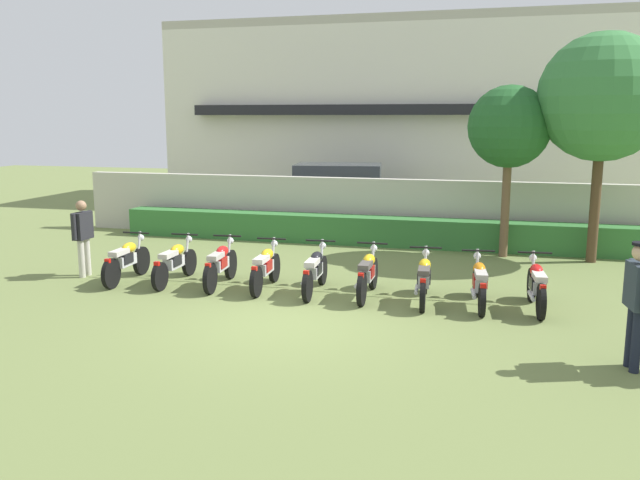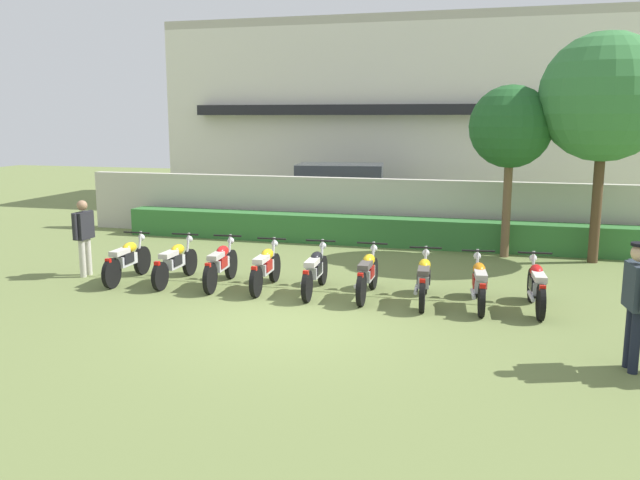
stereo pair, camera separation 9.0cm
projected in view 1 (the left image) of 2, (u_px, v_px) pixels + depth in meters
ground at (286, 321)px, 11.08m from camera, size 60.00×60.00×0.00m
building at (414, 115)px, 25.89m from camera, size 18.25×6.50×6.87m
compound_wall at (373, 209)px, 18.31m from camera, size 17.34×0.30×1.71m
hedge_row at (368, 231)px, 17.74m from camera, size 13.87×0.70×0.75m
parked_car at (343, 194)px, 21.28m from camera, size 4.72×2.61×1.89m
tree_near_inspector at (509, 128)px, 15.71m from camera, size 1.95×1.95×4.11m
tree_far_side at (603, 98)px, 14.97m from camera, size 2.90×2.90×5.25m
motorcycle_in_row_0 at (126, 260)px, 13.72m from camera, size 0.60×1.86×0.96m
motorcycle_in_row_1 at (175, 262)px, 13.61m from camera, size 0.60×1.91×0.94m
motorcycle_in_row_2 at (220, 264)px, 13.34m from camera, size 0.60×1.88×0.96m
motorcycle_in_row_3 at (265, 267)px, 13.09m from camera, size 0.60×1.83×0.95m
motorcycle_in_row_4 at (315, 270)px, 12.82m from camera, size 0.60×1.94×0.95m
motorcycle_in_row_5 at (368, 274)px, 12.53m from camera, size 0.60×1.89×0.97m
motorcycle_in_row_6 at (424, 279)px, 12.16m from camera, size 0.60×1.86×0.96m
motorcycle_in_row_7 at (479, 282)px, 11.92m from camera, size 0.60×1.86×0.94m
motorcycle_in_row_8 at (537, 285)px, 11.67m from camera, size 0.60×1.82×0.97m
inspector_person at (83, 232)px, 14.07m from camera, size 0.22×0.66×1.63m
officer_0 at (637, 295)px, 8.80m from camera, size 0.29×0.68×1.75m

